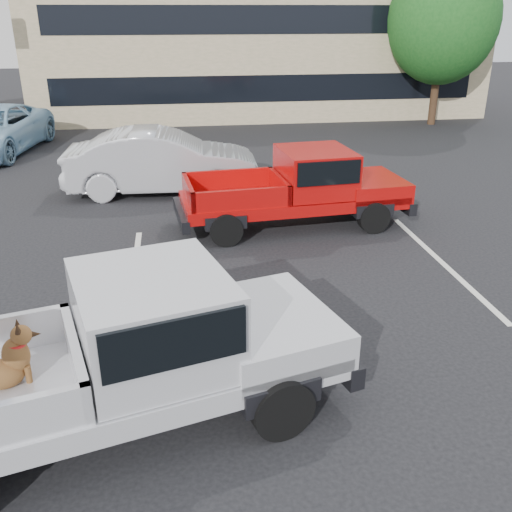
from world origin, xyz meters
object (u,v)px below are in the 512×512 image
object	(u,v)px
tree_back	(322,13)
silver_pickup	(135,345)
red_pickup	(308,185)
tree_right	(443,19)
silver_sedan	(163,161)

from	to	relation	value
tree_back	silver_pickup	distance (m)	27.53
red_pickup	tree_right	bearing A→B (deg)	49.57
silver_pickup	red_pickup	world-z (taller)	silver_pickup
tree_right	silver_pickup	world-z (taller)	tree_right
tree_back	silver_sedan	distance (m)	18.81
tree_back	silver_sedan	size ratio (longest dim) A/B	1.39
tree_back	silver_pickup	bearing A→B (deg)	-108.56
silver_pickup	red_pickup	size ratio (longest dim) A/B	1.11
silver_pickup	silver_sedan	xyz separation A→B (m)	(0.26, 9.48, -0.21)
tree_back	silver_pickup	world-z (taller)	tree_back
silver_pickup	silver_sedan	distance (m)	9.49
tree_right	tree_back	bearing A→B (deg)	110.56
silver_sedan	red_pickup	bearing A→B (deg)	-130.56
tree_back	tree_right	bearing A→B (deg)	-69.44
silver_pickup	silver_sedan	bearing A→B (deg)	73.27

